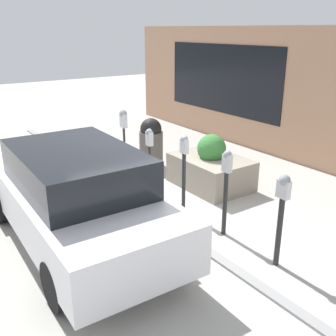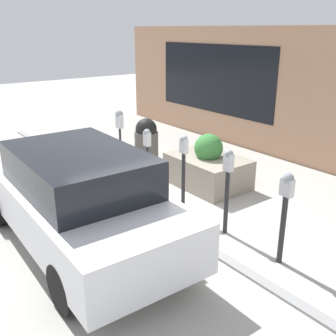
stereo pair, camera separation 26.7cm
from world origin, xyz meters
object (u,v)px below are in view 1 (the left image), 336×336
(parking_meter_middle, at_px, (184,163))
(parking_meter_farthest, at_px, (124,126))
(parking_meter_second, at_px, (226,182))
(parking_meter_fourth, at_px, (149,146))
(trash_bin, at_px, (151,143))
(planter_box, at_px, (211,168))
(parked_car_front, at_px, (75,195))
(parking_meter_nearest, at_px, (282,206))

(parking_meter_middle, distance_m, parking_meter_farthest, 2.21)
(parking_meter_second, distance_m, parking_meter_farthest, 3.25)
(parking_meter_middle, xyz_separation_m, parking_meter_fourth, (1.10, 0.02, 0.04))
(trash_bin, bearing_deg, parking_meter_farthest, 105.83)
(parking_meter_fourth, bearing_deg, trash_bin, -33.38)
(parking_meter_middle, relative_size, planter_box, 0.89)
(parking_meter_middle, bearing_deg, trash_bin, -19.39)
(parked_car_front, bearing_deg, parking_meter_second, -117.53)
(planter_box, bearing_deg, parking_meter_fourth, 70.31)
(parked_car_front, bearing_deg, planter_box, -78.49)
(parking_meter_second, xyz_separation_m, parked_car_front, (1.11, 2.04, -0.11))
(parking_meter_nearest, distance_m, trash_bin, 4.64)
(parking_meter_second, height_order, planter_box, parking_meter_second)
(parking_meter_fourth, xyz_separation_m, parked_car_front, (-1.03, 1.98, -0.18))
(parking_meter_middle, bearing_deg, planter_box, -61.41)
(planter_box, height_order, parked_car_front, parked_car_front)
(trash_bin, bearing_deg, parking_meter_middle, 160.61)
(parking_meter_farthest, bearing_deg, parked_car_front, 136.56)
(parking_meter_second, bearing_deg, parking_meter_middle, 1.99)
(parking_meter_second, relative_size, parked_car_front, 0.32)
(parking_meter_second, relative_size, trash_bin, 1.20)
(parking_meter_second, bearing_deg, planter_box, -34.55)
(parking_meter_fourth, distance_m, trash_bin, 1.64)
(parking_meter_middle, relative_size, parked_car_front, 0.32)
(planter_box, xyz_separation_m, trash_bin, (1.78, 0.35, 0.20))
(parking_meter_fourth, bearing_deg, parking_meter_nearest, -178.75)
(parking_meter_farthest, relative_size, parked_car_front, 0.34)
(parking_meter_farthest, height_order, trash_bin, parking_meter_farthest)
(parking_meter_fourth, bearing_deg, parking_meter_farthest, -1.66)
(parking_meter_second, relative_size, parking_meter_farthest, 0.94)
(parking_meter_nearest, distance_m, parking_meter_second, 1.08)
(parking_meter_farthest, distance_m, planter_box, 2.10)
(parking_meter_farthest, xyz_separation_m, trash_bin, (0.24, -0.85, -0.58))
(parking_meter_middle, bearing_deg, parking_meter_fourth, 1.21)
(parking_meter_farthest, bearing_deg, trash_bin, -74.17)
(parking_meter_nearest, relative_size, parking_meter_middle, 0.95)
(planter_box, bearing_deg, parked_car_front, 100.37)
(parking_meter_middle, bearing_deg, parking_meter_farthest, -0.22)
(parking_meter_middle, height_order, trash_bin, parking_meter_middle)
(parking_meter_nearest, bearing_deg, trash_bin, -10.07)
(planter_box, bearing_deg, parking_meter_farthest, 37.99)
(planter_box, bearing_deg, trash_bin, 11.19)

